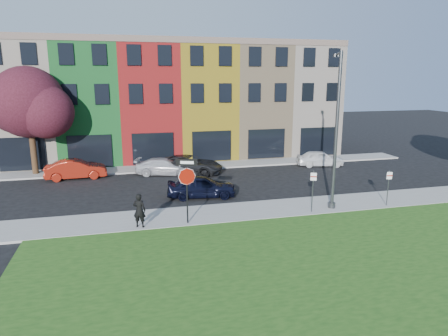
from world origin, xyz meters
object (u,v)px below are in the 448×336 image
object	(u,v)px
sedan_near	(201,186)
street_lamp	(336,131)
stop_sign	(187,178)
man	(139,210)

from	to	relation	value
sedan_near	street_lamp	size ratio (longest dim) A/B	0.52
stop_sign	street_lamp	distance (m)	8.59
man	sedan_near	bearing A→B (deg)	-108.91
man	sedan_near	world-z (taller)	man
man	sedan_near	distance (m)	6.01
stop_sign	street_lamp	world-z (taller)	street_lamp
sedan_near	stop_sign	bearing A→B (deg)	168.56
sedan_near	street_lamp	xyz separation A→B (m)	(6.75, -3.95, 3.71)
stop_sign	street_lamp	xyz separation A→B (m)	(8.34, 0.59, 1.96)
man	street_lamp	xyz separation A→B (m)	(10.71, 0.57, 3.45)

